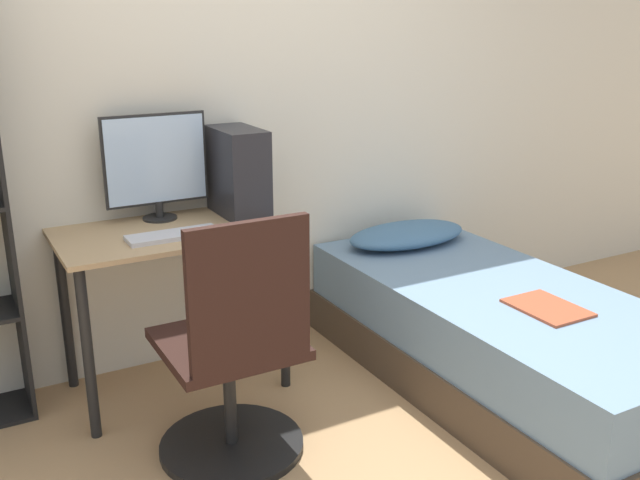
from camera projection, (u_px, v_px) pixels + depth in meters
name	position (u px, v px, depth m)	size (l,w,h in m)	color
wall_back	(200.00, 107.00, 3.37)	(8.00, 0.05, 2.50)	silver
desk	(171.00, 258.00, 3.16)	(0.97, 0.58, 0.76)	tan
office_chair	(235.00, 369.00, 2.70)	(0.58, 0.58, 1.01)	black
bed	(498.00, 337.00, 3.30)	(0.91, 2.00, 0.48)	#4C3D2D
pillow	(407.00, 235.00, 3.82)	(0.69, 0.36, 0.11)	teal
magazine	(547.00, 308.00, 3.00)	(0.24, 0.32, 0.01)	#B24C2D
monitor	(156.00, 163.00, 3.21)	(0.47, 0.16, 0.48)	black
keyboard	(173.00, 235.00, 3.01)	(0.39, 0.13, 0.02)	silver
pc_tower	(238.00, 172.00, 3.31)	(0.19, 0.35, 0.41)	#232328
mouse	(228.00, 227.00, 3.13)	(0.06, 0.09, 0.02)	silver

